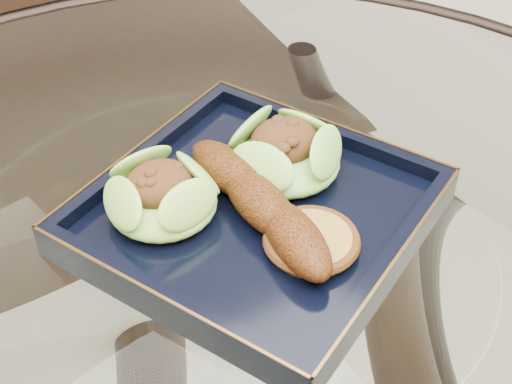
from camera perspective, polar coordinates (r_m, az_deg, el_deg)
dining_chair at (r=1.13m, az=-12.35°, el=7.06°), size 0.51×0.51×1.06m
navy_plate at (r=0.64m, az=0.00°, el=-2.03°), size 0.36×0.36×0.02m
lettuce_wrap_left at (r=0.62m, az=-7.52°, el=-0.45°), size 0.12×0.12×0.03m
lettuce_wrap_right at (r=0.66m, az=2.36°, el=2.95°), size 0.11×0.11×0.04m
roasted_plantain at (r=0.61m, az=0.38°, el=-0.89°), size 0.04×0.19×0.04m
crumb_patty at (r=0.59m, az=4.46°, el=-4.01°), size 0.08×0.08×0.01m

